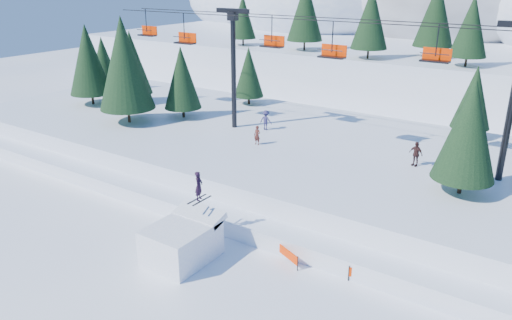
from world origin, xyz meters
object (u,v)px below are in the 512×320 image
Objects in this scene: chairlift at (336,61)px; banner_near at (283,251)px; jump_kicker at (183,240)px; banner_far at (376,275)px.

chairlift reaches higher than banner_near.
jump_kicker is 18.32m from chairlift.
chairlift is 17.86× the size of banner_near.
banner_far is at bearing -54.98° from chairlift.
jump_kicker is at bearing -159.37° from banner_far.
banner_far is at bearing 6.97° from banner_near.
chairlift is 17.65m from banner_far.
jump_kicker is 1.87× the size of banner_far.
jump_kicker reaches higher than banner_far.
chairlift is 17.64× the size of banner_far.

